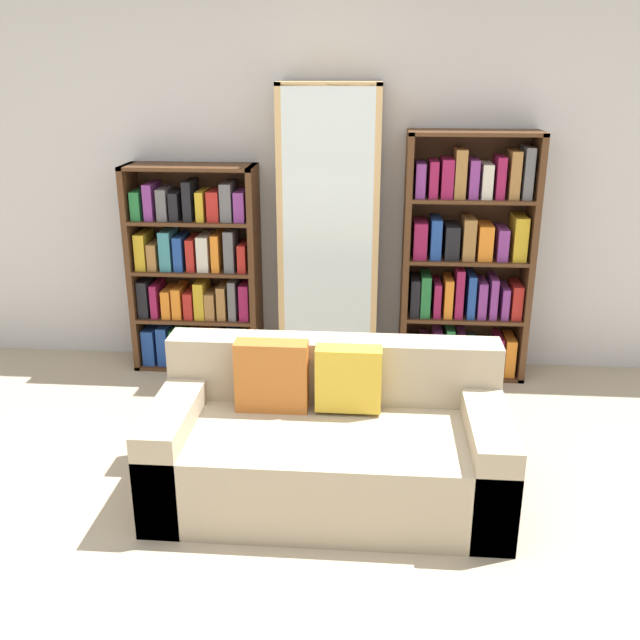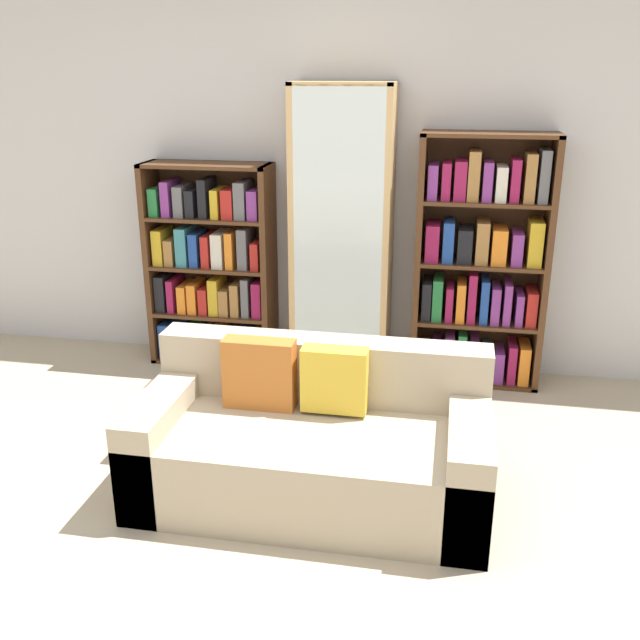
{
  "view_description": "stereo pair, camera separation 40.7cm",
  "coord_description": "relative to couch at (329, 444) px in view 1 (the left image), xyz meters",
  "views": [
    {
      "loc": [
        0.32,
        -2.5,
        2.03
      ],
      "look_at": [
        0.01,
        1.33,
        0.65
      ],
      "focal_mm": 40.0,
      "sensor_mm": 36.0,
      "label": 1
    },
    {
      "loc": [
        0.72,
        -2.45,
        2.03
      ],
      "look_at": [
        0.01,
        1.33,
        0.65
      ],
      "focal_mm": 40.0,
      "sensor_mm": 36.0,
      "label": 2
    }
  ],
  "objects": [
    {
      "name": "bookshelf_right",
      "position": [
        0.81,
        1.55,
        0.52
      ],
      "size": [
        0.84,
        0.32,
        1.64
      ],
      "color": "#4C2D19",
      "rests_on": "ground"
    },
    {
      "name": "display_cabinet",
      "position": [
        -0.1,
        1.53,
        0.7
      ],
      "size": [
        0.65,
        0.36,
        1.93
      ],
      "color": "tan",
      "rests_on": "ground"
    },
    {
      "name": "wine_bottle",
      "position": [
        0.5,
        1.08,
        -0.1
      ],
      "size": [
        0.09,
        0.09,
        0.4
      ],
      "color": "#192333",
      "rests_on": "ground"
    },
    {
      "name": "wall_back",
      "position": [
        -0.11,
        1.75,
        1.08
      ],
      "size": [
        6.81,
        0.06,
        2.7
      ],
      "color": "silver",
      "rests_on": "ground"
    },
    {
      "name": "bookshelf_left",
      "position": [
        -1.03,
        1.55,
        0.4
      ],
      "size": [
        0.87,
        0.32,
        1.41
      ],
      "color": "#4C2D19",
      "rests_on": "ground"
    },
    {
      "name": "couch",
      "position": [
        0.0,
        0.0,
        0.0
      ],
      "size": [
        1.69,
        0.83,
        0.75
      ],
      "color": "tan",
      "rests_on": "ground"
    },
    {
      "name": "ground_plane",
      "position": [
        -0.11,
        -0.59,
        -0.27
      ],
      "size": [
        16.0,
        16.0,
        0.0
      ],
      "primitive_type": "plane",
      "color": "tan"
    }
  ]
}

